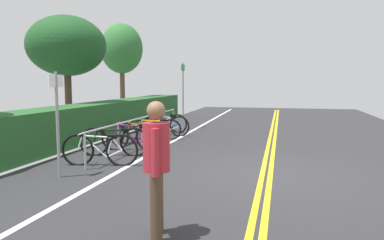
% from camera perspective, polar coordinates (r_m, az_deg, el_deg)
% --- Properties ---
extents(ground_plane, '(37.66, 10.28, 0.05)m').
position_cam_1_polar(ground_plane, '(7.79, 11.48, -8.18)').
color(ground_plane, '#2B2B2D').
extents(centre_line_yellow_inner, '(33.90, 0.10, 0.00)m').
position_cam_1_polar(centre_line_yellow_inner, '(7.78, 12.08, -8.01)').
color(centre_line_yellow_inner, gold).
rests_on(centre_line_yellow_inner, ground_plane).
extents(centre_line_yellow_outer, '(33.90, 0.10, 0.00)m').
position_cam_1_polar(centre_line_yellow_outer, '(7.79, 10.89, -7.97)').
color(centre_line_yellow_outer, gold).
rests_on(centre_line_yellow_outer, ground_plane).
extents(bike_lane_stripe_white, '(33.90, 0.12, 0.00)m').
position_cam_1_polar(bike_lane_stripe_white, '(8.44, -9.49, -6.86)').
color(bike_lane_stripe_white, white).
rests_on(bike_lane_stripe_white, ground_plane).
extents(bike_rack, '(6.63, 0.05, 0.81)m').
position_cam_1_polar(bike_rack, '(11.05, -7.77, -0.55)').
color(bike_rack, '#9EA0A5').
rests_on(bike_rack, ground_plane).
extents(bicycle_0, '(0.50, 1.71, 0.76)m').
position_cam_1_polar(bicycle_0, '(8.45, -14.08, -4.49)').
color(bicycle_0, black).
rests_on(bicycle_0, ground_plane).
extents(bicycle_1, '(0.51, 1.76, 0.77)m').
position_cam_1_polar(bicycle_1, '(9.46, -11.96, -3.30)').
color(bicycle_1, black).
rests_on(bicycle_1, ground_plane).
extents(bicycle_2, '(0.51, 1.70, 0.79)m').
position_cam_1_polar(bicycle_2, '(10.15, -9.21, -2.57)').
color(bicycle_2, black).
rests_on(bicycle_2, ground_plane).
extents(bicycle_3, '(0.52, 1.60, 0.69)m').
position_cam_1_polar(bicycle_3, '(11.13, -7.67, -2.03)').
color(bicycle_3, black).
rests_on(bicycle_3, ground_plane).
extents(bicycle_4, '(0.55, 1.73, 0.71)m').
position_cam_1_polar(bicycle_4, '(11.93, -5.89, -1.41)').
color(bicycle_4, black).
rests_on(bicycle_4, ground_plane).
extents(bicycle_5, '(0.46, 1.74, 0.74)m').
position_cam_1_polar(bicycle_5, '(12.79, -4.05, -0.82)').
color(bicycle_5, black).
rests_on(bicycle_5, ground_plane).
extents(bicycle_6, '(0.60, 1.74, 0.73)m').
position_cam_1_polar(bicycle_6, '(13.69, -4.02, -0.41)').
color(bicycle_6, black).
rests_on(bicycle_6, ground_plane).
extents(pedestrian, '(0.48, 0.32, 1.64)m').
position_cam_1_polar(pedestrian, '(4.38, -5.53, -6.27)').
color(pedestrian, '#4C3826').
rests_on(pedestrian, ground_plane).
extents(sign_post_near, '(0.36, 0.09, 2.06)m').
position_cam_1_polar(sign_post_near, '(7.53, -20.18, 0.91)').
color(sign_post_near, gray).
rests_on(sign_post_near, ground_plane).
extents(sign_post_far, '(0.36, 0.06, 2.58)m').
position_cam_1_polar(sign_post_far, '(14.45, -1.41, 4.69)').
color(sign_post_far, gray).
rests_on(sign_post_far, ground_plane).
extents(hedge_backdrop, '(15.58, 1.16, 1.13)m').
position_cam_1_polar(hedge_backdrop, '(13.29, -13.92, 0.21)').
color(hedge_backdrop, '#235626').
rests_on(hedge_backdrop, ground_plane).
extents(tree_mid, '(2.78, 2.78, 4.20)m').
position_cam_1_polar(tree_mid, '(14.07, -18.86, 10.76)').
color(tree_mid, '#473323').
rests_on(tree_mid, ground_plane).
extents(tree_far_right, '(2.07, 2.07, 4.71)m').
position_cam_1_polar(tree_far_right, '(18.91, -10.84, 10.74)').
color(tree_far_right, brown).
rests_on(tree_far_right, ground_plane).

